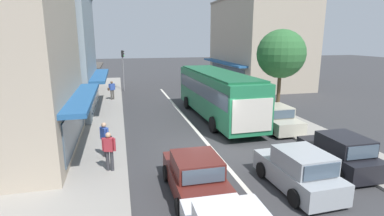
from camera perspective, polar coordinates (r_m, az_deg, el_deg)
ground_plane at (r=15.66m, az=3.25°, el=-7.14°), size 140.00×140.00×0.00m
lane_centre_line at (r=19.33m, az=-0.20°, el=-3.13°), size 0.20×28.00×0.01m
sidewalk_left at (r=20.89m, az=-20.03°, el=-2.51°), size 5.20×44.00×0.14m
kerb_right at (r=23.26m, az=13.63°, el=-0.54°), size 2.80×44.00×0.12m
shopfront_mid_block at (r=24.08m, az=-28.13°, el=9.05°), size 9.04×8.51×8.68m
shopfront_far_end at (r=32.34m, az=-24.38°, el=8.55°), size 7.50×7.68×6.93m
building_right_far at (r=36.29m, az=12.41°, el=12.12°), size 8.58×13.09×9.89m
city_bus at (r=20.43m, az=4.74°, el=3.13°), size 2.94×10.92×3.23m
hatchback_queue_far_back at (r=11.82m, az=19.62°, el=-11.21°), size 1.92×3.75×1.54m
sedan_adjacent_lane_lead at (r=10.82m, az=0.72°, el=-13.00°), size 1.91×4.21×1.47m
parked_hatchback_kerb_front at (r=14.14m, az=26.30°, el=-7.77°), size 1.85×3.72×1.54m
parked_sedan_kerb_second at (r=18.90m, az=15.43°, el=-1.93°), size 1.91×4.21×1.47m
traffic_light_downstreet at (r=32.07m, az=-13.03°, el=8.25°), size 0.33×0.24×4.20m
street_tree_right at (r=20.50m, az=16.61°, el=9.81°), size 3.14×3.14×6.01m
pedestrian_with_handbag_near at (r=27.20m, az=-15.03°, el=3.50°), size 0.64×0.41×1.63m
pedestrian_browsing_midblock at (r=14.08m, az=-16.27°, el=-5.45°), size 0.52×0.59×1.63m
pedestrian_far_walker at (r=12.65m, az=-15.52°, el=-7.54°), size 0.54×0.32×1.63m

